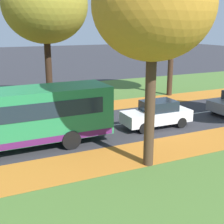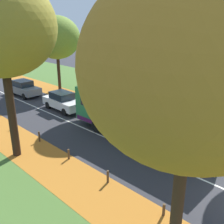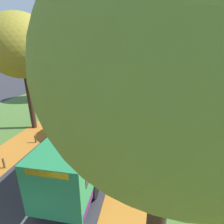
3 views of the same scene
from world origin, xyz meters
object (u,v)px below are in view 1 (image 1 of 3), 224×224
Objects in this scene: bollard_sixth at (110,105)px; tree_left_near at (45,5)px; tree_left_mid at (173,14)px; tree_right_near at (153,6)px; car_white_lead at (157,114)px; bus at (5,117)px; bollard_fifth at (66,110)px; bollard_fourth at (18,116)px.

tree_left_near is at bearing -115.66° from bollard_sixth.
tree_left_mid is at bearing 108.13° from bollard_sixth.
car_white_lead is (-4.41, 3.28, -5.88)m from tree_right_near.
tree_right_near reaches higher than bus.
bollard_fifth is at bearing 137.67° from bus.
car_white_lead is at bearing -39.76° from tree_left_mid.
tree_left_near reaches higher than car_white_lead.
bollard_fifth is at bearing -139.39° from car_white_lead.
tree_left_near is 7.72m from bollard_fourth.
bollard_fifth is 0.07× the size of bus.
bollard_fourth is at bearing -155.78° from tree_right_near.
tree_right_near is at bearing -36.66° from car_white_lead.
tree_right_near is 12.06m from bollard_fourth.
tree_right_near is 14.08× the size of bollard_fourth.
bollard_fifth is 1.00× the size of bollard_sixth.
bus reaches higher than bollard_fourth.
tree_right_near is 11.29m from bollard_fifth.
car_white_lead is at bearing 90.43° from bus.
bollard_sixth is (-0.02, 3.29, 0.00)m from bollard_fifth.
tree_right_near is 12.43× the size of bollard_fifth.
tree_left_mid reaches higher than bollard_sixth.
tree_right_near is (11.57, -9.24, -0.18)m from tree_left_mid.
bus is (-4.34, -5.43, -4.99)m from tree_right_near.
tree_left_mid is 17.15m from bus.
bollard_sixth is 9.35m from bus.
bollard_sixth is at bearing 64.34° from tree_left_near.
bus reaches higher than car_white_lead.
bus reaches higher than bollard_fifth.
tree_left_mid is (-0.36, 10.79, -0.44)m from tree_left_near.
bollard_fourth is 0.15× the size of car_white_lead.
tree_right_near is 11.52m from bollard_sixth.
bollard_sixth is (-9.32, 2.37, -6.34)m from tree_right_near.
tree_left_near is at bearing 150.52° from bus.
tree_left_near reaches higher than bollard_fourth.
bus reaches higher than bollard_sixth.
bus is at bearing -63.78° from tree_left_mid.
tree_left_near reaches higher than bus.
tree_left_near is 0.96× the size of bus.
bollard_fourth is 0.06× the size of bus.
bus is (6.86, -3.88, -5.62)m from tree_left_near.
tree_right_near is 8.56m from bus.
tree_left_mid reaches higher than car_white_lead.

